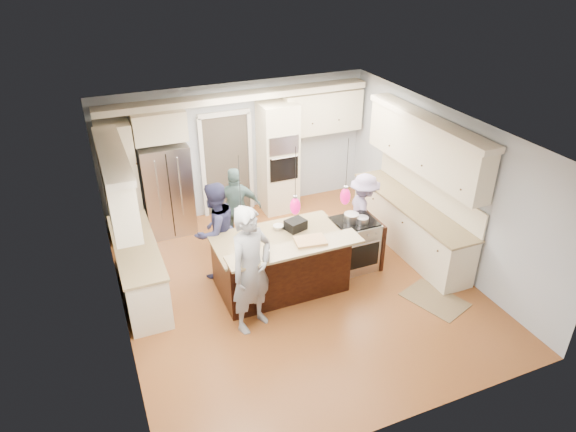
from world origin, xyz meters
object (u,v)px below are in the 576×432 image
at_px(person_bar_end, 251,270).
at_px(person_far_left, 215,231).
at_px(island_range, 354,244).
at_px(kitchen_island, 281,262).
at_px(refrigerator, 167,189).

relative_size(person_bar_end, person_far_left, 1.17).
bearing_deg(island_range, kitchen_island, -176.91).
xyz_separation_m(refrigerator, person_far_left, (0.45, -1.79, -0.05)).
height_order(island_range, person_bar_end, person_bar_end).
bearing_deg(island_range, refrigerator, 137.41).
bearing_deg(person_far_left, refrigerator, -103.79).
bearing_deg(person_far_left, person_bar_end, 66.48).
bearing_deg(island_range, person_far_left, 162.75).
height_order(kitchen_island, island_range, kitchen_island).
bearing_deg(kitchen_island, island_range, 3.09).
distance_m(person_bar_end, person_far_left, 1.51).
height_order(island_range, person_far_left, person_far_left).
xyz_separation_m(island_range, person_far_left, (-2.26, 0.70, 0.40)).
distance_m(kitchen_island, island_range, 1.41).
bearing_deg(refrigerator, person_far_left, -75.89).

